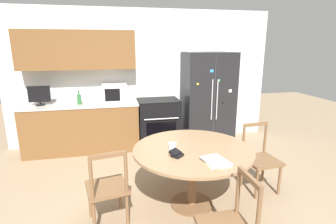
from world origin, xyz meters
The scene contains 14 objects.
ground_plane centered at (0.00, 0.00, 0.00)m, with size 14.00×14.00×0.00m, color #9E8466.
back_wall centered at (-0.31, 2.59, 1.44)m, with size 5.20×0.44×2.60m.
kitchen_counter centered at (-1.19, 2.29, 0.45)m, with size 2.05×0.64×0.90m.
refrigerator centered at (1.22, 2.24, 0.90)m, with size 0.95×0.71×1.80m.
oven_range centered at (0.23, 2.26, 0.47)m, with size 0.77×0.68×1.08m.
microwave centered at (-0.58, 2.34, 1.06)m, with size 0.46×0.40×0.32m.
countertop_tv centered at (-1.86, 2.28, 1.08)m, with size 0.36×0.16×0.34m.
counter_bottle centered at (-1.20, 2.22, 1.00)m, with size 0.07×0.07×0.25m.
dining_table centered at (0.28, 0.18, 0.63)m, with size 1.41×1.41×0.74m.
dining_chair_right centered at (1.28, 0.35, 0.43)m, with size 0.45×0.45×0.90m.
dining_chair_left centered at (-0.72, 0.03, 0.43)m, with size 0.49×0.49×0.90m.
candle_glass centered at (0.03, 0.21, 0.78)m, with size 0.09×0.09×0.08m.
wallet centered at (0.03, 0.01, 0.77)m, with size 0.17×0.17×0.07m.
mail_stack centered at (0.39, -0.23, 0.76)m, with size 0.28×0.34×0.02m.
Camera 1 is at (-0.61, -2.57, 1.92)m, focal length 28.00 mm.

